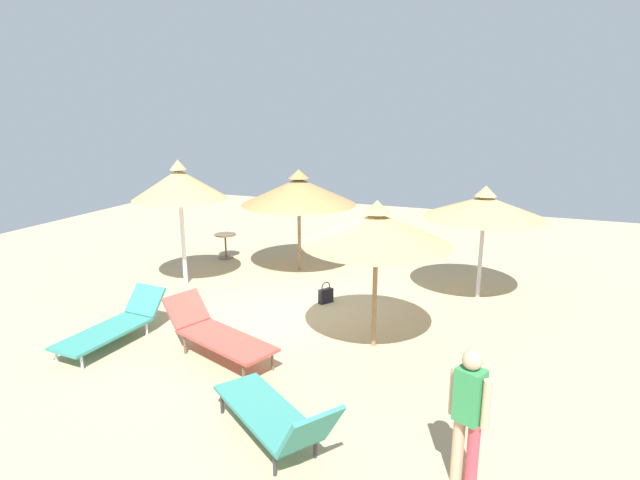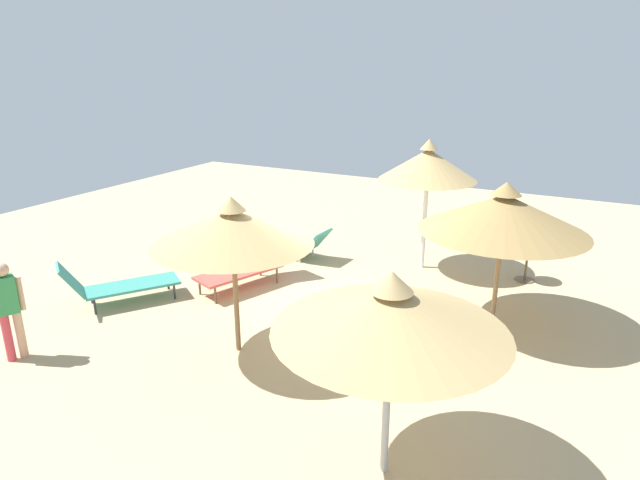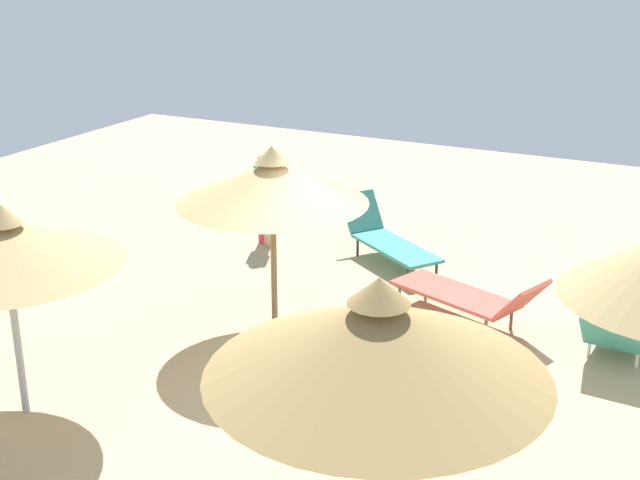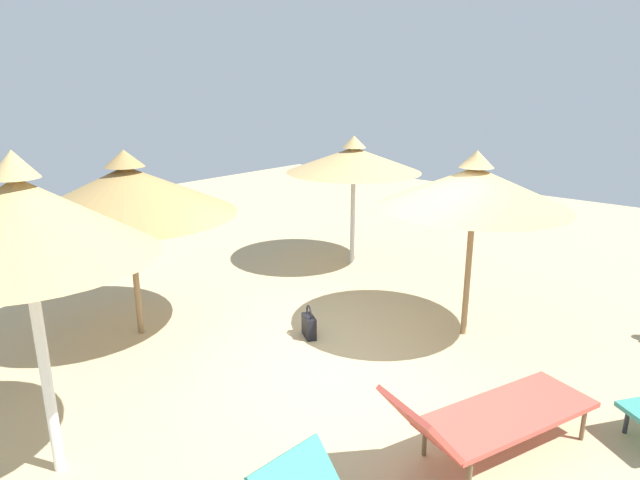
# 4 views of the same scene
# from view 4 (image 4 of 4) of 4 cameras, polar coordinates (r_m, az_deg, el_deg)

# --- Properties ---
(ground) EXTENTS (24.00, 24.00, 0.10)m
(ground) POSITION_cam_4_polar(r_m,az_deg,el_deg) (7.22, 3.20, -12.17)
(ground) COLOR tan
(parasol_umbrella_far_right) EXTENTS (2.47, 2.47, 2.54)m
(parasol_umbrella_far_right) POSITION_cam_4_polar(r_m,az_deg,el_deg) (7.36, 15.78, 5.31)
(parasol_umbrella_far_right) COLOR olive
(parasol_umbrella_far_right) RESTS_ON ground
(parasol_umbrella_back) EXTENTS (2.82, 2.82, 2.54)m
(parasol_umbrella_back) POSITION_cam_4_polar(r_m,az_deg,el_deg) (7.55, -19.40, 4.87)
(parasol_umbrella_back) COLOR olive
(parasol_umbrella_back) RESTS_ON ground
(parasol_umbrella_near_right) EXTENTS (2.09, 2.09, 2.87)m
(parasol_umbrella_near_right) POSITION_cam_4_polar(r_m,az_deg,el_deg) (4.91, -28.61, 1.93)
(parasol_umbrella_near_right) COLOR white
(parasol_umbrella_near_right) RESTS_ON ground
(parasol_umbrella_far_left) EXTENTS (2.49, 2.49, 2.43)m
(parasol_umbrella_far_left) POSITION_cam_4_polar(r_m,az_deg,el_deg) (10.18, 3.52, 8.34)
(parasol_umbrella_far_left) COLOR #B2B2B7
(parasol_umbrella_far_left) RESTS_ON ground
(lounge_chair_center) EXTENTS (1.39, 2.28, 0.87)m
(lounge_chair_center) POSITION_cam_4_polar(r_m,az_deg,el_deg) (5.48, 17.05, -17.09)
(lounge_chair_center) COLOR #CC4C3F
(lounge_chair_center) RESTS_ON ground
(handbag) EXTENTS (0.33, 0.28, 0.46)m
(handbag) POSITION_cam_4_polar(r_m,az_deg,el_deg) (7.57, -1.15, -8.86)
(handbag) COLOR black
(handbag) RESTS_ON ground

